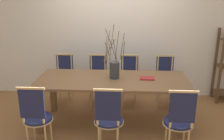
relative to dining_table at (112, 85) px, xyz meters
The scene contains 12 objects.
ground_plane 0.67m from the dining_table, ahead, with size 16.00×16.00×0.00m, color olive.
wall_rear 1.58m from the dining_table, 90.00° to the left, with size 12.00×0.06×3.20m.
dining_table is the anchor object (origin of this frame).
chair_near_leftend 1.25m from the dining_table, 141.72° to the right, with size 0.40×0.40×0.96m.
chair_near_left 0.79m from the dining_table, 90.30° to the right, with size 0.40×0.40×0.96m.
chair_near_center 1.21m from the dining_table, 39.82° to the right, with size 0.40×0.40×0.96m.
chair_far_leftend 1.25m from the dining_table, 141.68° to the left, with size 0.40×0.40×0.96m.
chair_far_left 0.85m from the dining_table, 112.50° to the left, with size 0.40×0.40×0.96m.
chair_far_center 0.84m from the dining_table, 69.50° to the left, with size 0.40×0.40×0.96m.
chair_far_right 1.24m from the dining_table, 38.76° to the left, with size 0.40×0.40×0.96m.
vase_centerpiece 0.26m from the dining_table, 56.34° to the left, with size 0.36×0.35×0.85m.
book_stack 0.57m from the dining_table, ahead, with size 0.23×0.15×0.02m.
Camera 1 is at (0.21, -3.71, 2.10)m, focal length 40.00 mm.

